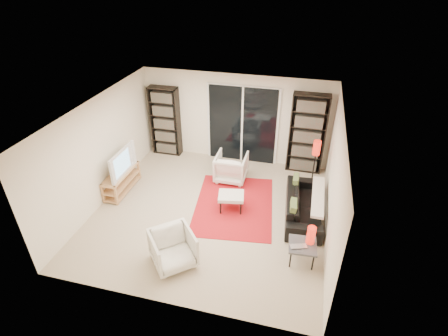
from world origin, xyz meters
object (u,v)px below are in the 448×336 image
Objects in this scene: bookshelf_left at (165,121)px; bookshelf_right at (307,134)px; tv_stand at (122,181)px; ottoman at (231,197)px; armchair_back at (231,167)px; sofa at (303,205)px; floor_lamp at (316,153)px; side_table at (302,246)px; armchair_front at (173,249)px.

bookshelf_right reaches higher than bookshelf_left.
tv_stand is 2.73m from ottoman.
armchair_back is 1.24× the size of ottoman.
sofa is at bearing 6.74° from ottoman.
armchair_back is at bearing 103.27° from ottoman.
ottoman is at bearing 92.41° from sofa.
armchair_back is 2.09m from floor_lamp.
tv_stand is at bearing 163.83° from side_table.
ottoman is 2.01m from side_table.
sofa is at bearing -86.68° from bookshelf_right.
tv_stand is at bearing -164.40° from floor_lamp.
ottoman is (2.39, -2.13, -0.63)m from bookshelf_left.
armchair_front is 1.94m from ottoman.
ottoman is 0.49× the size of floor_lamp.
armchair_front is (-2.12, -3.96, -0.70)m from bookshelf_right.
floor_lamp reaches higher than ottoman.
sofa is at bearing 1.41° from tv_stand.
bookshelf_left reaches higher than side_table.
bookshelf_left is at bearing 168.76° from floor_lamp.
ottoman is at bearing -124.40° from bookshelf_right.
bookshelf_left reaches higher than sofa.
sofa is at bearing 1.30° from armchair_front.
tv_stand is 1.94× the size of ottoman.
armchair_back is at bearing 56.94° from sofa.
side_table is at bearing -39.56° from bookshelf_left.
ottoman is (2.73, -0.08, 0.08)m from tv_stand.
bookshelf_right is at bearing 92.87° from side_table.
tv_stand is (-0.34, -2.05, -0.71)m from bookshelf_left.
side_table is at bearing -16.17° from tv_stand.
bookshelf_right is (3.85, -0.00, 0.07)m from bookshelf_left.
bookshelf_right reaches higher than armchair_front.
sofa is 1.34m from floor_lamp.
bookshelf_left is 1.52× the size of floor_lamp.
bookshelf_left is 2.38m from armchair_back.
bookshelf_left is at bearing 180.00° from bookshelf_right.
bookshelf_left is 3.85m from bookshelf_right.
tv_stand is 0.64× the size of sofa.
floor_lamp reaches higher than sofa.
tv_stand is 2.27× the size of side_table.
armchair_back is (-1.75, -0.93, -0.70)m from bookshelf_right.
sofa reaches higher than side_table.
armchair_front is at bearing -164.38° from side_table.
bookshelf_right is at bearing -152.49° from armchair_back.
side_table is (1.91, -2.39, 0.00)m from armchair_back.
armchair_back reaches higher than tv_stand.
side_table is (1.63, -1.18, 0.01)m from ottoman.
bookshelf_right is 1.71× the size of tv_stand.
sofa is at bearing -26.18° from bookshelf_left.
tv_stand is 4.31m from sofa.
side_table is at bearing 177.89° from sofa.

